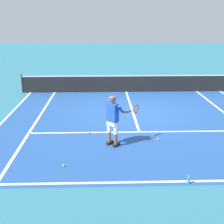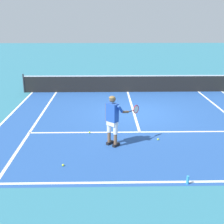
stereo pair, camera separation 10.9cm
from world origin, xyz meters
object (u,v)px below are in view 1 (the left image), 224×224
Objects in this scene: tennis_ball_by_baseline at (89,132)px; tennis_ball_mid_court at (158,139)px; tennis_player at (113,117)px; water_bottle at (189,180)px; tennis_ball_near_feet at (64,165)px.

tennis_ball_by_baseline is 2.54m from tennis_ball_mid_court.
tennis_player reaches higher than tennis_ball_mid_court.
water_bottle is at bearing -53.41° from tennis_player.
tennis_player is 25.95× the size of tennis_ball_mid_court.
tennis_player reaches higher than water_bottle.
tennis_ball_mid_court is (2.43, -0.72, 0.00)m from tennis_ball_by_baseline.
tennis_ball_by_baseline is (-0.84, 1.13, -0.96)m from tennis_player.
water_bottle reaches higher than tennis_ball_mid_court.
tennis_player reaches higher than tennis_ball_by_baseline.
water_bottle is at bearing -84.73° from tennis_ball_mid_court.
water_bottle is (2.70, -3.63, 0.08)m from tennis_ball_by_baseline.
tennis_player is 2.28m from tennis_ball_near_feet.
tennis_player is at bearing -53.14° from tennis_ball_by_baseline.
tennis_ball_mid_court is at bearing 95.27° from water_bottle.
tennis_ball_mid_court is (1.59, 0.41, -0.96)m from tennis_player.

